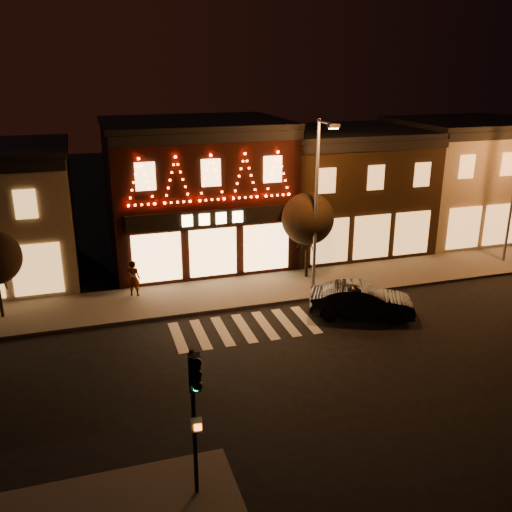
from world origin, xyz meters
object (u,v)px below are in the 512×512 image
dark_sedan (361,301)px  traffic_signal_near (195,397)px  streetlamp_mid (318,192)px  pedestrian (134,278)px

dark_sedan → traffic_signal_near: bearing=156.5°
traffic_signal_near → dark_sedan: traffic_signal_near is taller
streetlamp_mid → pedestrian: streetlamp_mid is taller
streetlamp_mid → pedestrian: size_ratio=4.64×
traffic_signal_near → dark_sedan: 13.62m
traffic_signal_near → streetlamp_mid: 15.98m
dark_sedan → pedestrian: size_ratio=2.59×
streetlamp_mid → dark_sedan: bearing=-80.2°
streetlamp_mid → dark_sedan: size_ratio=1.79×
traffic_signal_near → dark_sedan: (9.69, 9.26, -2.42)m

